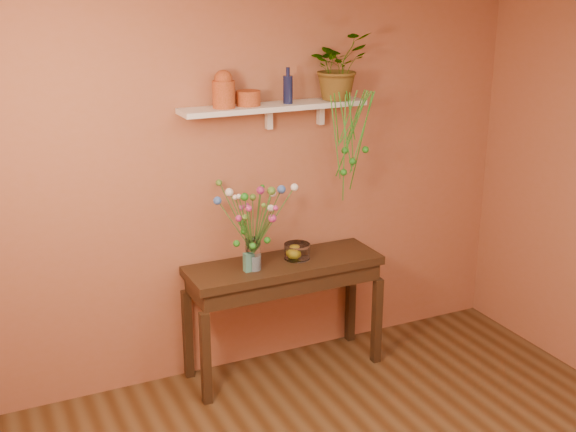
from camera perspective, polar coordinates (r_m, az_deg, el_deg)
The scene contains 13 objects.
room at distance 3.52m, azimuth 10.88°, elevation -5.47°, with size 4.04×4.04×2.70m.
sideboard at distance 5.19m, azimuth -0.31°, elevation -4.83°, with size 1.39×0.45×0.84m.
wall_shelf at distance 4.96m, azimuth -0.98°, elevation 8.48°, with size 1.30×0.24×0.19m.
terracotta_jug at distance 4.79m, azimuth -5.04°, elevation 9.76°, with size 0.18×0.18×0.25m.
terracotta_pot at distance 4.88m, azimuth -3.11°, elevation 9.15°, with size 0.16×0.16×0.10m, color #BF4C2E.
blue_bottle at distance 4.96m, azimuth -0.01°, elevation 9.88°, with size 0.08×0.08×0.24m.
spider_plant at distance 5.13m, azimuth 3.90°, elevation 11.58°, with size 0.41×0.36×0.46m, color #257F1F.
plant_fronds at distance 5.09m, azimuth 4.93°, elevation 5.48°, with size 0.37×0.26×0.80m.
glass_vase at distance 4.98m, azimuth -2.72°, elevation -3.17°, with size 0.11×0.11×0.22m.
bouquet at distance 4.89m, azimuth -2.68°, elevation 0.58°, with size 0.52×0.48×0.48m.
glass_bowl at distance 5.18m, azimuth 0.71°, elevation -2.81°, with size 0.18×0.18×0.11m.
lemon at distance 5.18m, azimuth 0.52°, elevation -2.90°, with size 0.07×0.07×0.07m, color yellow.
carton at distance 4.96m, azimuth -3.08°, elevation -3.61°, with size 0.07×0.05×0.13m, color teal.
Camera 1 is at (-1.95, -2.59, 2.73)m, focal length 45.64 mm.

